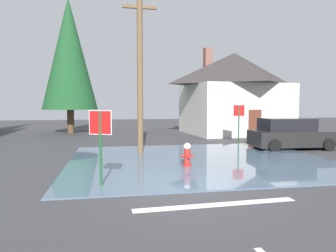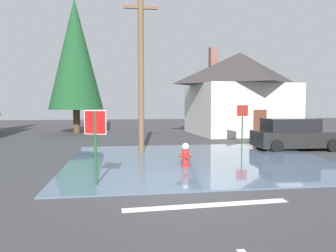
% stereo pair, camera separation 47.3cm
% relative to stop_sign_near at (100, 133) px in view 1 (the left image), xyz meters
% --- Properties ---
extents(ground_plane, '(80.00, 80.00, 0.10)m').
position_rel_stop_sign_near_xyz_m(ground_plane, '(2.41, -0.43, -1.63)').
color(ground_plane, '#38383A').
extents(flood_puddle, '(10.90, 9.32, 0.05)m').
position_rel_stop_sign_near_xyz_m(flood_puddle, '(4.01, 3.58, -1.56)').
color(flood_puddle, '#4C6075').
rests_on(flood_puddle, ground).
extents(lane_stop_bar, '(4.07, 0.49, 0.01)m').
position_rel_stop_sign_near_xyz_m(lane_stop_bar, '(2.77, -2.14, -1.58)').
color(lane_stop_bar, silver).
rests_on(lane_stop_bar, ground).
extents(stop_sign_near, '(0.65, 0.30, 2.22)m').
position_rel_stop_sign_near_xyz_m(stop_sign_near, '(0.00, 0.00, 0.00)').
color(stop_sign_near, '#1E4C28').
rests_on(stop_sign_near, ground).
extents(fire_hydrant, '(0.47, 0.40, 0.93)m').
position_rel_stop_sign_near_xyz_m(fire_hydrant, '(3.12, 2.25, -1.12)').
color(fire_hydrant, '#AD231E').
rests_on(fire_hydrant, ground).
extents(utility_pole, '(1.60, 0.28, 7.52)m').
position_rel_stop_sign_near_xyz_m(utility_pole, '(1.67, 5.76, 2.35)').
color(utility_pole, brown).
rests_on(utility_pole, ground).
extents(stop_sign_far, '(0.68, 0.19, 2.35)m').
position_rel_stop_sign_near_xyz_m(stop_sign_far, '(7.90, 8.62, 0.09)').
color(stop_sign_far, '#1E4C28').
rests_on(stop_sign_far, ground).
extents(house, '(8.44, 7.69, 7.01)m').
position_rel_stop_sign_near_xyz_m(house, '(10.10, 14.82, 1.80)').
color(house, beige).
rests_on(house, ground).
extents(parked_car, '(4.42, 2.24, 1.65)m').
position_rel_stop_sign_near_xyz_m(parked_car, '(9.71, 5.97, -0.79)').
color(parked_car, black).
rests_on(parked_car, ground).
extents(pine_tree_tall_left, '(4.36, 4.36, 10.89)m').
position_rel_stop_sign_near_xyz_m(pine_tree_tall_left, '(-2.98, 17.16, 4.83)').
color(pine_tree_tall_left, '#4C3823').
rests_on(pine_tree_tall_left, ground).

